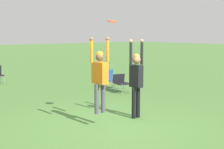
% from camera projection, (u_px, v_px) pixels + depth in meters
% --- Properties ---
extents(ground_plane, '(120.00, 120.00, 0.00)m').
position_uv_depth(ground_plane, '(114.00, 125.00, 8.36)').
color(ground_plane, '#4C7A38').
extents(person_jumping, '(0.62, 0.47, 1.99)m').
position_uv_depth(person_jumping, '(100.00, 74.00, 8.07)').
color(person_jumping, '#4C4C51').
rests_on(person_jumping, ground_plane).
extents(person_defending, '(0.53, 0.38, 2.28)m').
position_uv_depth(person_defending, '(136.00, 76.00, 8.93)').
color(person_defending, black).
rests_on(person_defending, ground_plane).
extents(frisbee, '(0.26, 0.26, 0.08)m').
position_uv_depth(frisbee, '(112.00, 21.00, 8.25)').
color(frisbee, '#E04C23').
extents(camping_chair_3, '(0.61, 0.66, 0.83)m').
position_uv_depth(camping_chair_3, '(111.00, 78.00, 13.90)').
color(camping_chair_3, gray).
rests_on(camping_chair_3, ground_plane).
extents(camping_chair_4, '(0.65, 0.68, 0.76)m').
position_uv_depth(camping_chair_4, '(121.00, 82.00, 12.92)').
color(camping_chair_4, gray).
rests_on(camping_chair_4, ground_plane).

